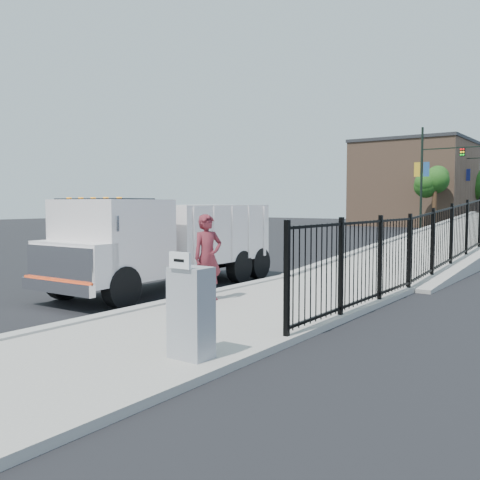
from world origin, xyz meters
The scene contains 15 objects.
ground centered at (0.00, 0.00, 0.00)m, with size 120.00×120.00×0.00m, color black.
sidewalk centered at (1.93, -2.00, 0.06)m, with size 3.55×12.00×0.12m, color #9E998E.
curb centered at (0.00, -2.00, 0.08)m, with size 0.30×12.00×0.16m, color #ADAAA3.
ramp centered at (2.12, 16.00, 0.00)m, with size 3.95×24.00×1.70m, color #9E998E.
iron_fence centered at (3.55, 12.00, 0.90)m, with size 0.10×28.00×1.80m, color black.
truck centered at (-1.74, 0.75, 1.33)m, with size 2.43×6.94×2.36m.
worker centered at (0.55, -0.29, 1.06)m, with size 0.68×0.45×1.87m, color maroon.
utility_cabinet centered at (3.10, -3.79, 0.75)m, with size 0.55×0.40×1.25m, color gray.
arrow_sign centered at (3.10, -4.01, 1.48)m, with size 0.35×0.04×0.22m, color white.
debris centered at (1.58, -1.90, 0.17)m, with size 0.37×0.37×0.09m, color silver.
light_pole_0 centered at (-4.54, 32.51, 4.36)m, with size 3.77×0.22×8.00m.
light_pole_2 centered at (-3.92, 43.21, 4.36)m, with size 3.77×0.22×8.00m.
tree_0 centered at (-4.99, 36.74, 3.92)m, with size 2.27×2.27×5.14m.
tree_2 centered at (-4.31, 48.89, 3.95)m, with size 2.65×2.65×5.32m.
building centered at (-9.00, 44.00, 4.00)m, with size 10.00×10.00×8.00m, color #8C664C.
Camera 1 is at (7.82, -9.25, 2.24)m, focal length 40.00 mm.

